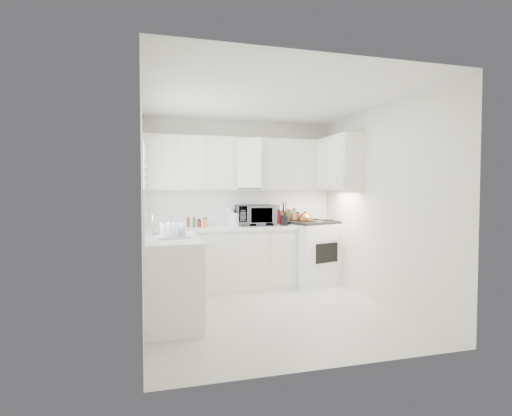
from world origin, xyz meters
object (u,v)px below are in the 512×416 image
object	(u,v)px
stove	(311,243)
utensil_crock	(284,213)
microwave	(255,213)
dish_rack	(172,229)
tea_kettle	(305,218)
rice_cooker	(236,218)

from	to	relation	value
stove	utensil_crock	world-z (taller)	utensil_crock
microwave	dish_rack	size ratio (longest dim) A/B	1.59
tea_kettle	microwave	bearing A→B (deg)	146.42
stove	rice_cooker	distance (m)	1.30
tea_kettle	rice_cooker	size ratio (longest dim) A/B	1.17
tea_kettle	utensil_crock	distance (m)	0.33
tea_kettle	rice_cooker	bearing A→B (deg)	151.80
microwave	rice_cooker	bearing A→B (deg)	-177.17
utensil_crock	dish_rack	world-z (taller)	utensil_crock
utensil_crock	tea_kettle	bearing A→B (deg)	-11.26
microwave	stove	bearing A→B (deg)	-2.84
dish_rack	rice_cooker	bearing A→B (deg)	41.42
stove	dish_rack	distance (m)	2.65
stove	utensil_crock	xyz separation A→B (m)	(-0.50, -0.10, 0.50)
rice_cooker	dish_rack	xyz separation A→B (m)	(-1.05, -1.38, -0.02)
tea_kettle	rice_cooker	world-z (taller)	tea_kettle
microwave	rice_cooker	size ratio (longest dim) A/B	2.49
tea_kettle	dish_rack	xyz separation A→B (m)	(-2.10, -1.14, -0.01)
stove	dish_rack	size ratio (longest dim) A/B	3.56
stove	rice_cooker	bearing A→B (deg)	157.38
rice_cooker	stove	bearing A→B (deg)	2.57
stove	rice_cooker	size ratio (longest dim) A/B	5.58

